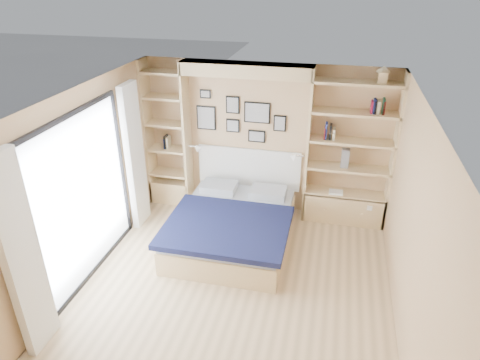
# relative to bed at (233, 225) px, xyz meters

# --- Properties ---
(ground) EXTENTS (4.50, 4.50, 0.00)m
(ground) POSITION_rel_bed_xyz_m (0.28, -1.08, -0.28)
(ground) COLOR tan
(ground) RESTS_ON ground
(room_shell) EXTENTS (4.50, 4.50, 4.50)m
(room_shell) POSITION_rel_bed_xyz_m (-0.11, 0.44, 0.80)
(room_shell) COLOR tan
(room_shell) RESTS_ON ground
(bed) EXTENTS (1.75, 2.24, 1.07)m
(bed) POSITION_rel_bed_xyz_m (0.00, 0.00, 0.00)
(bed) COLOR #E0C286
(bed) RESTS_ON ground
(photo_gallery) EXTENTS (1.48, 0.02, 0.82)m
(photo_gallery) POSITION_rel_bed_xyz_m (-0.18, 1.14, 1.33)
(photo_gallery) COLOR black
(photo_gallery) RESTS_ON ground
(reading_lamps) EXTENTS (1.92, 0.12, 0.15)m
(reading_lamps) POSITION_rel_bed_xyz_m (-0.02, 0.92, 0.82)
(reading_lamps) COLOR silver
(reading_lamps) RESTS_ON ground
(shelf_decor) EXTENTS (3.45, 0.23, 2.03)m
(shelf_decor) POSITION_rel_bed_xyz_m (1.35, 0.99, 1.42)
(shelf_decor) COLOR #A51E1E
(shelf_decor) RESTS_ON ground
(deck_chair) EXTENTS (0.46, 0.74, 0.72)m
(deck_chair) POSITION_rel_bed_xyz_m (-3.21, -0.90, 0.06)
(deck_chair) COLOR tan
(deck_chair) RESTS_ON ground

